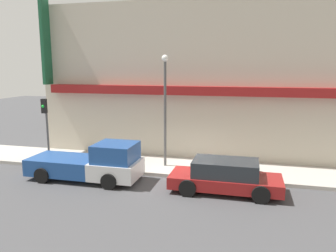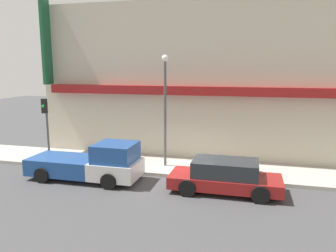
{
  "view_description": "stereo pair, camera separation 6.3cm",
  "coord_description": "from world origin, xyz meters",
  "px_view_note": "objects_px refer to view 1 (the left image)",
  "views": [
    {
      "loc": [
        2.83,
        -15.15,
        5.41
      ],
      "look_at": [
        -1.31,
        1.32,
        2.38
      ],
      "focal_mm": 35.0,
      "sensor_mm": 36.0,
      "label": 1
    },
    {
      "loc": [
        2.9,
        -15.14,
        5.41
      ],
      "look_at": [
        -1.31,
        1.32,
        2.38
      ],
      "focal_mm": 35.0,
      "sensor_mm": 36.0,
      "label": 2
    }
  ],
  "objects_px": {
    "parked_car": "(225,176)",
    "fire_hydrant": "(202,167)",
    "street_lamp": "(165,98)",
    "traffic_light": "(46,118)",
    "pickup_truck": "(92,163)"
  },
  "relations": [
    {
      "from": "pickup_truck",
      "to": "traffic_light",
      "type": "bearing_deg",
      "value": 151.81
    },
    {
      "from": "pickup_truck",
      "to": "street_lamp",
      "type": "relative_size",
      "value": 0.94
    },
    {
      "from": "traffic_light",
      "to": "street_lamp",
      "type": "bearing_deg",
      "value": 6.24
    },
    {
      "from": "pickup_truck",
      "to": "fire_hydrant",
      "type": "height_order",
      "value": "pickup_truck"
    },
    {
      "from": "street_lamp",
      "to": "traffic_light",
      "type": "xyz_separation_m",
      "value": [
        -6.71,
        -0.73,
        -1.21
      ]
    },
    {
      "from": "parked_car",
      "to": "traffic_light",
      "type": "distance_m",
      "value": 10.47
    },
    {
      "from": "pickup_truck",
      "to": "parked_car",
      "type": "bearing_deg",
      "value": -1.16
    },
    {
      "from": "pickup_truck",
      "to": "traffic_light",
      "type": "relative_size",
      "value": 1.56
    },
    {
      "from": "parked_car",
      "to": "fire_hydrant",
      "type": "xyz_separation_m",
      "value": [
        -1.27,
        1.71,
        -0.2
      ]
    },
    {
      "from": "fire_hydrant",
      "to": "parked_car",
      "type": "bearing_deg",
      "value": -53.34
    },
    {
      "from": "parked_car",
      "to": "street_lamp",
      "type": "bearing_deg",
      "value": 141.91
    },
    {
      "from": "parked_car",
      "to": "fire_hydrant",
      "type": "height_order",
      "value": "parked_car"
    },
    {
      "from": "street_lamp",
      "to": "traffic_light",
      "type": "distance_m",
      "value": 6.85
    },
    {
      "from": "street_lamp",
      "to": "parked_car",
      "type": "bearing_deg",
      "value": -37.61
    },
    {
      "from": "street_lamp",
      "to": "traffic_light",
      "type": "bearing_deg",
      "value": -173.76
    }
  ]
}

